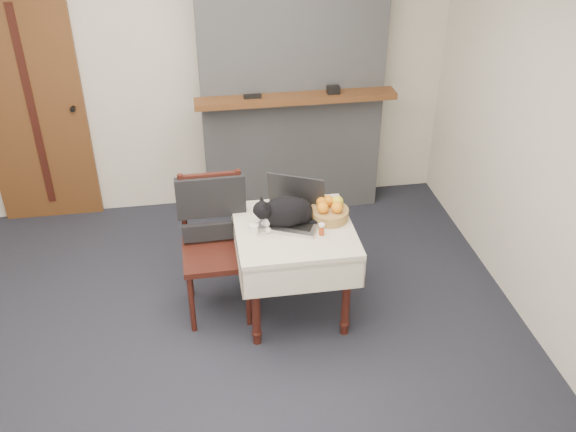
{
  "coord_description": "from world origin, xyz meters",
  "views": [
    {
      "loc": [
        0.08,
        -3.14,
        3.01
      ],
      "look_at": [
        0.63,
        0.31,
        0.82
      ],
      "focal_mm": 40.0,
      "sensor_mm": 36.0,
      "label": 1
    }
  ],
  "objects_px": {
    "cat": "(287,212)",
    "fruit_basket": "(329,211)",
    "side_table": "(294,241)",
    "pill_bottle": "(322,229)",
    "door": "(33,109)",
    "laptop": "(292,210)",
    "chair": "(213,226)",
    "cream_jar": "(254,229)"
  },
  "relations": [
    {
      "from": "chair",
      "to": "cream_jar",
      "type": "bearing_deg",
      "value": -41.38
    },
    {
      "from": "side_table",
      "to": "pill_bottle",
      "type": "bearing_deg",
      "value": -35.5
    },
    {
      "from": "door",
      "to": "fruit_basket",
      "type": "bearing_deg",
      "value": -35.9
    },
    {
      "from": "cat",
      "to": "fruit_basket",
      "type": "distance_m",
      "value": 0.3
    },
    {
      "from": "chair",
      "to": "door",
      "type": "bearing_deg",
      "value": 132.63
    },
    {
      "from": "door",
      "to": "chair",
      "type": "bearing_deg",
      "value": -46.59
    },
    {
      "from": "side_table",
      "to": "cream_jar",
      "type": "distance_m",
      "value": 0.31
    },
    {
      "from": "cat",
      "to": "chair",
      "type": "height_order",
      "value": "chair"
    },
    {
      "from": "side_table",
      "to": "laptop",
      "type": "height_order",
      "value": "laptop"
    },
    {
      "from": "cream_jar",
      "to": "chair",
      "type": "relative_size",
      "value": 0.07
    },
    {
      "from": "side_table",
      "to": "pill_bottle",
      "type": "height_order",
      "value": "pill_bottle"
    },
    {
      "from": "laptop",
      "to": "pill_bottle",
      "type": "relative_size",
      "value": 6.08
    },
    {
      "from": "door",
      "to": "chair",
      "type": "xyz_separation_m",
      "value": [
        1.35,
        -1.43,
        -0.35
      ]
    },
    {
      "from": "cream_jar",
      "to": "fruit_basket",
      "type": "relative_size",
      "value": 0.28
    },
    {
      "from": "door",
      "to": "cat",
      "type": "relative_size",
      "value": 3.94
    },
    {
      "from": "side_table",
      "to": "pill_bottle",
      "type": "relative_size",
      "value": 9.56
    },
    {
      "from": "cat",
      "to": "cream_jar",
      "type": "xyz_separation_m",
      "value": [
        -0.23,
        -0.07,
        -0.07
      ]
    },
    {
      "from": "side_table",
      "to": "fruit_basket",
      "type": "bearing_deg",
      "value": 16.27
    },
    {
      "from": "side_table",
      "to": "door",
      "type": "bearing_deg",
      "value": 139.32
    },
    {
      "from": "cat",
      "to": "chair",
      "type": "bearing_deg",
      "value": 149.63
    },
    {
      "from": "door",
      "to": "cream_jar",
      "type": "height_order",
      "value": "door"
    },
    {
      "from": "cream_jar",
      "to": "cat",
      "type": "bearing_deg",
      "value": 16.06
    },
    {
      "from": "chair",
      "to": "side_table",
      "type": "bearing_deg",
      "value": -20.18
    },
    {
      "from": "side_table",
      "to": "cream_jar",
      "type": "bearing_deg",
      "value": -173.16
    },
    {
      "from": "pill_bottle",
      "to": "chair",
      "type": "height_order",
      "value": "chair"
    },
    {
      "from": "door",
      "to": "laptop",
      "type": "bearing_deg",
      "value": -38.72
    },
    {
      "from": "laptop",
      "to": "chair",
      "type": "xyz_separation_m",
      "value": [
        -0.53,
        0.08,
        -0.13
      ]
    },
    {
      "from": "fruit_basket",
      "to": "chair",
      "type": "height_order",
      "value": "chair"
    },
    {
      "from": "side_table",
      "to": "laptop",
      "type": "relative_size",
      "value": 1.57
    },
    {
      "from": "laptop",
      "to": "chair",
      "type": "height_order",
      "value": "chair"
    },
    {
      "from": "door",
      "to": "laptop",
      "type": "relative_size",
      "value": 4.03
    },
    {
      "from": "pill_bottle",
      "to": "door",
      "type": "bearing_deg",
      "value": 139.7
    },
    {
      "from": "pill_bottle",
      "to": "chair",
      "type": "relative_size",
      "value": 0.08
    },
    {
      "from": "cat",
      "to": "cream_jar",
      "type": "relative_size",
      "value": 7.08
    },
    {
      "from": "door",
      "to": "chair",
      "type": "height_order",
      "value": "door"
    },
    {
      "from": "laptop",
      "to": "fruit_basket",
      "type": "distance_m",
      "value": 0.25
    },
    {
      "from": "door",
      "to": "fruit_basket",
      "type": "distance_m",
      "value": 2.64
    },
    {
      "from": "fruit_basket",
      "to": "cream_jar",
      "type": "bearing_deg",
      "value": -168.56
    },
    {
      "from": "pill_bottle",
      "to": "fruit_basket",
      "type": "distance_m",
      "value": 0.21
    },
    {
      "from": "cat",
      "to": "fruit_basket",
      "type": "relative_size",
      "value": 1.95
    },
    {
      "from": "door",
      "to": "side_table",
      "type": "xyz_separation_m",
      "value": [
        1.88,
        -1.61,
        -0.41
      ]
    },
    {
      "from": "cream_jar",
      "to": "fruit_basket",
      "type": "bearing_deg",
      "value": 11.44
    }
  ]
}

